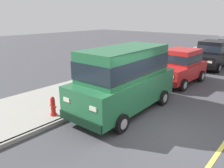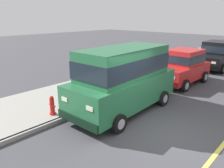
% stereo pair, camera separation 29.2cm
% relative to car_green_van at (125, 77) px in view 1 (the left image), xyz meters
% --- Properties ---
extents(ground_plane, '(80.00, 80.00, 0.00)m').
position_rel_car_green_van_xyz_m(ground_plane, '(2.16, -0.59, -1.39)').
color(ground_plane, '#424247').
extents(curb, '(0.16, 64.00, 0.14)m').
position_rel_car_green_van_xyz_m(curb, '(-1.04, -0.59, -1.32)').
color(curb, gray).
rests_on(curb, ground).
extents(sidewalk, '(3.60, 64.00, 0.14)m').
position_rel_car_green_van_xyz_m(sidewalk, '(-2.84, -0.59, -1.32)').
color(sidewalk, '#99968E').
rests_on(sidewalk, ground).
extents(lane_centre_line, '(0.12, 57.60, 0.01)m').
position_rel_car_green_van_xyz_m(lane_centre_line, '(3.76, -0.59, -1.39)').
color(lane_centre_line, '#E0D64C').
rests_on(lane_centre_line, ground).
extents(car_green_van, '(2.27, 4.97, 2.52)m').
position_rel_car_green_van_xyz_m(car_green_van, '(0.00, 0.00, 0.00)').
color(car_green_van, '#23663D').
rests_on(car_green_van, ground).
extents(car_red_hatchback, '(2.04, 3.85, 1.88)m').
position_rel_car_green_van_xyz_m(car_red_hatchback, '(-0.03, 5.09, -0.42)').
color(car_red_hatchback, red).
rests_on(car_red_hatchback, ground).
extents(car_black_sedan, '(2.09, 4.63, 1.92)m').
position_rel_car_green_van_xyz_m(car_black_sedan, '(0.05, 10.33, -0.41)').
color(car_black_sedan, black).
rests_on(car_black_sedan, ground).
extents(dog_white, '(0.51, 0.63, 0.49)m').
position_rel_car_green_van_xyz_m(dog_white, '(-2.29, 0.80, -0.97)').
color(dog_white, white).
rests_on(dog_white, sidewalk).
extents(fire_hydrant, '(0.34, 0.24, 0.72)m').
position_rel_car_green_van_xyz_m(fire_hydrant, '(-1.49, -2.31, -0.92)').
color(fire_hydrant, red).
rests_on(fire_hydrant, sidewalk).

